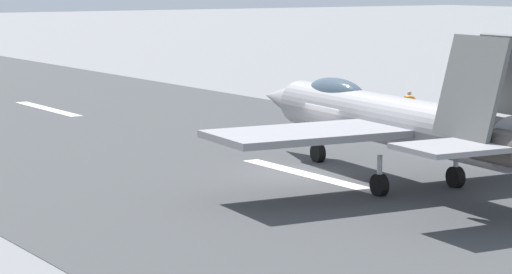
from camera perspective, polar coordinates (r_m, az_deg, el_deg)
name	(u,v)px	position (r m, az deg, el deg)	size (l,w,h in m)	color
ground_plane	(301,173)	(40.20, 2.40, -1.96)	(400.00, 400.00, 0.00)	slate
runway_strip	(301,173)	(40.18, 2.42, -1.95)	(240.00, 26.00, 0.02)	#3E3F41
fighter_jet	(391,118)	(38.11, 7.22, 1.00)	(17.63, 14.65, 5.55)	gray
crew_person	(409,108)	(54.39, 8.20, 1.57)	(0.66, 0.42, 1.68)	#1E2338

